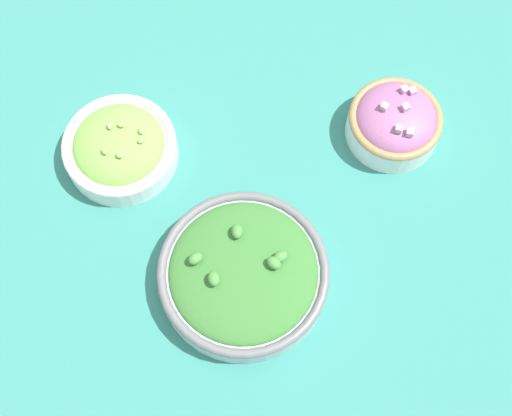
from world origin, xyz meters
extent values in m
plane|color=#337F75|center=(0.00, 0.00, 0.00)|extent=(3.00, 3.00, 0.00)
cylinder|color=#B2C1CC|center=(0.04, 0.08, 0.02)|extent=(0.21, 0.21, 0.04)
torus|color=slate|center=(0.04, 0.08, 0.04)|extent=(0.21, 0.21, 0.01)
ellipsoid|color=#387533|center=(0.04, 0.08, 0.04)|extent=(0.18, 0.18, 0.03)
ellipsoid|color=#47893D|center=(-0.01, 0.08, 0.06)|extent=(0.02, 0.02, 0.01)
ellipsoid|color=#47893D|center=(0.07, 0.09, 0.06)|extent=(0.01, 0.02, 0.01)
ellipsoid|color=#47893D|center=(0.09, 0.05, 0.06)|extent=(0.02, 0.02, 0.01)
ellipsoid|color=#47893D|center=(0.03, 0.03, 0.06)|extent=(0.02, 0.02, 0.01)
ellipsoid|color=#47893D|center=(0.00, 0.08, 0.06)|extent=(0.02, 0.02, 0.01)
cylinder|color=white|center=(0.15, -0.13, 0.02)|extent=(0.15, 0.15, 0.03)
torus|color=silver|center=(0.15, -0.13, 0.03)|extent=(0.15, 0.15, 0.01)
ellipsoid|color=#7ABC4C|center=(0.15, -0.13, 0.03)|extent=(0.12, 0.12, 0.04)
ellipsoid|color=#99D166|center=(0.16, -0.15, 0.06)|extent=(0.01, 0.01, 0.01)
ellipsoid|color=#99D166|center=(0.12, -0.13, 0.06)|extent=(0.01, 0.01, 0.01)
ellipsoid|color=#99D166|center=(0.17, -0.11, 0.06)|extent=(0.01, 0.01, 0.01)
ellipsoid|color=#99D166|center=(0.15, -0.10, 0.06)|extent=(0.01, 0.01, 0.01)
ellipsoid|color=#99D166|center=(0.14, -0.14, 0.06)|extent=(0.01, 0.01, 0.01)
ellipsoid|color=#99D166|center=(0.12, -0.12, 0.06)|extent=(0.01, 0.01, 0.01)
cylinder|color=white|center=(-0.21, -0.07, 0.02)|extent=(0.13, 0.13, 0.04)
torus|color=#997A4C|center=(-0.21, -0.07, 0.04)|extent=(0.13, 0.13, 0.01)
ellipsoid|color=#9E5B8E|center=(-0.21, -0.07, 0.04)|extent=(0.11, 0.11, 0.05)
cube|color=#C699C1|center=(-0.23, -0.10, 0.06)|extent=(0.01, 0.01, 0.01)
cube|color=#C699C1|center=(-0.22, -0.07, 0.07)|extent=(0.01, 0.01, 0.01)
cube|color=#C699C1|center=(-0.19, -0.08, 0.07)|extent=(0.01, 0.01, 0.01)
cube|color=#C699C1|center=(-0.20, -0.05, 0.06)|extent=(0.01, 0.01, 0.01)
cube|color=#C699C1|center=(-0.21, -0.04, 0.06)|extent=(0.01, 0.01, 0.01)
cube|color=#C699C1|center=(-0.24, -0.10, 0.06)|extent=(0.01, 0.01, 0.01)
camera|label=1|loc=(0.08, 0.33, 0.87)|focal=50.00mm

